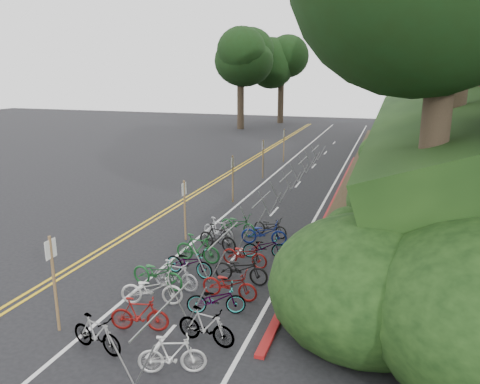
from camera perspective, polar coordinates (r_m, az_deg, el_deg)
The scene contains 10 objects.
ground at distance 15.71m, azimuth -16.40°, elevation -11.41°, with size 120.00×120.00×0.00m, color black.
road_markings at distance 23.90m, azimuth -1.51°, elevation -1.79°, with size 7.47×80.00×0.01m.
red_curb at distance 24.58m, azimuth 11.21°, elevation -1.49°, with size 0.25×28.00×0.10m, color maroon.
embankment at distance 31.18m, azimuth 26.51°, elevation 5.36°, with size 14.30×48.14×9.11m.
bike_rack_front at distance 11.95m, azimuth -9.35°, elevation -15.07°, with size 1.14×3.07×1.16m.
bike_racks_rest at distance 25.76m, azimuth 5.62°, elevation 1.30°, with size 1.14×23.00×1.17m.
signpost_near at distance 13.24m, azimuth -21.76°, elevation -9.68°, with size 0.08×0.40×2.66m.
signposts_rest at distance 27.18m, azimuth 1.15°, elevation 3.31°, with size 0.08×18.40×2.50m.
bike_front at distance 15.31m, azimuth -10.02°, elevation -9.70°, with size 1.87×0.65×0.98m, color #144C1E.
bike_valet at distance 15.83m, azimuth -3.00°, elevation -8.72°, with size 3.28×11.29×1.05m.
Camera 1 is at (8.31, -11.52, 6.71)m, focal length 35.00 mm.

